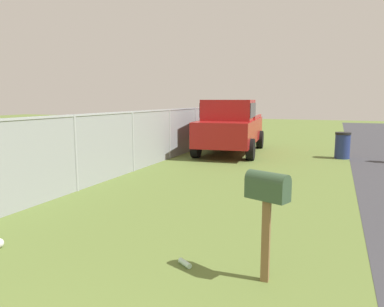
# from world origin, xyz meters

# --- Properties ---
(mailbox) EXTENTS (0.37, 0.53, 1.30)m
(mailbox) POSITION_xyz_m (3.83, -0.87, 1.04)
(mailbox) COLOR brown
(mailbox) RESTS_ON ground
(pickup_truck) EXTENTS (5.23, 2.62, 2.09)m
(pickup_truck) POSITION_xyz_m (13.64, 2.31, 1.10)
(pickup_truck) COLOR maroon
(pickup_truck) RESTS_ON ground
(trash_bin) EXTENTS (0.54, 0.54, 0.94)m
(trash_bin) POSITION_xyz_m (13.84, -1.80, 0.48)
(trash_bin) COLOR navy
(trash_bin) RESTS_ON ground
(fence_section) EXTENTS (15.27, 0.07, 1.77)m
(fence_section) POSITION_xyz_m (9.01, 3.95, 0.96)
(fence_section) COLOR #9EA3A8
(fence_section) RESTS_ON ground
(litter_bottle_far_scatter) EXTENTS (0.18, 0.22, 0.07)m
(litter_bottle_far_scatter) POSITION_xyz_m (3.84, 0.15, 0.04)
(litter_bottle_far_scatter) COLOR #B2D8BF
(litter_bottle_far_scatter) RESTS_ON ground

